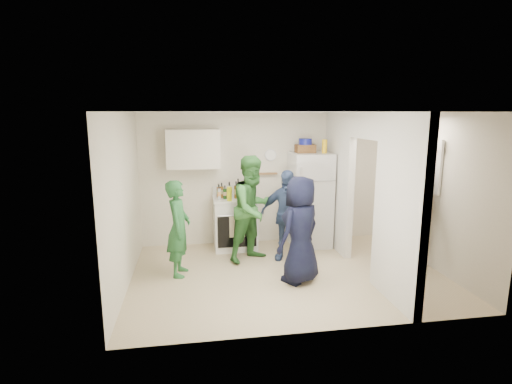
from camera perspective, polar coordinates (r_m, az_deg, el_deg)
floor at (r=6.42m, az=4.51°, el=-11.58°), size 4.80×4.80×0.00m
wall_back at (r=7.68m, az=1.68°, el=1.97°), size 4.80×0.00×4.80m
wall_front at (r=4.46m, az=9.91°, el=-5.02°), size 4.80×0.00×4.80m
wall_left at (r=5.96m, az=-18.35°, el=-1.33°), size 0.00×3.40×3.40m
wall_right at (r=7.01m, az=24.11°, el=0.09°), size 0.00×3.40×3.40m
ceiling at (r=5.92m, az=4.89°, el=11.33°), size 4.80×4.80×0.00m
partition_pier_back at (r=7.44m, az=11.68°, el=1.43°), size 0.12×1.20×2.50m
partition_pier_front at (r=5.48m, az=19.81°, el=-2.49°), size 0.12×1.20×2.50m
partition_header at (r=6.32m, az=15.62°, el=9.14°), size 0.12×1.00×0.40m
stove at (r=7.43m, az=-3.00°, el=-4.46°), size 0.80×0.67×0.96m
upper_cabinet at (r=7.29m, az=-8.96°, el=6.09°), size 0.95×0.34×0.70m
fridge at (r=7.58m, az=7.70°, el=-1.08°), size 0.73×0.71×1.76m
wicker_basket at (r=7.46m, az=7.04°, el=6.17°), size 0.35×0.25×0.15m
blue_bowl at (r=7.45m, az=7.06°, el=7.16°), size 0.24×0.24×0.11m
yellow_cup_stack_top at (r=7.41m, az=9.77°, el=6.45°), size 0.09×0.09×0.25m
wall_clock at (r=7.61m, az=2.10°, el=5.30°), size 0.22×0.02×0.22m
spice_shelf at (r=7.62m, az=1.75°, el=2.65°), size 0.35×0.08×0.03m
nook_window at (r=7.11m, az=23.36°, el=3.56°), size 0.03×0.70×0.80m
nook_window_frame at (r=7.10m, az=23.25°, el=3.56°), size 0.04×0.76×0.86m
nook_valance at (r=7.06m, az=23.30°, el=6.37°), size 0.04×0.82×0.18m
yellow_cup_stack_stove at (r=7.07m, az=-3.83°, el=-0.26°), size 0.09×0.09×0.25m
red_cup at (r=7.14m, az=-1.12°, el=-0.66°), size 0.09×0.09×0.12m
person_green_left at (r=6.26m, az=-11.00°, el=-5.11°), size 0.43×0.59×1.50m
person_green_center at (r=6.73m, az=-0.39°, el=-2.40°), size 1.10×1.04×1.80m
person_denim at (r=6.81m, az=4.35°, el=-3.31°), size 0.98×0.78×1.56m
person_navy at (r=5.92m, az=6.35°, el=-5.41°), size 0.93×0.87×1.60m
person_nook at (r=6.93m, az=20.49°, el=-2.66°), size 0.72×1.20×1.82m
bottle_a at (r=7.37m, az=-5.36°, el=0.21°), size 0.07×0.07×0.25m
bottle_b at (r=7.22m, az=-4.46°, el=-0.04°), size 0.07×0.07×0.25m
bottle_c at (r=7.41m, az=-3.83°, el=0.40°), size 0.07×0.07×0.28m
bottle_d at (r=7.25m, az=-2.86°, el=0.30°), size 0.07×0.07×0.31m
bottle_e at (r=7.48m, az=-2.57°, el=0.69°), size 0.07×0.07×0.32m
bottle_f at (r=7.32m, az=-1.77°, el=0.31°), size 0.06×0.06×0.29m
bottle_g at (r=7.47m, az=-1.26°, el=0.43°), size 0.08×0.08×0.26m
bottle_h at (r=7.16m, az=-5.28°, el=-0.04°), size 0.06×0.06×0.27m
bottle_i at (r=7.39m, az=-2.75°, el=0.24°), size 0.06×0.06×0.24m
bottle_j at (r=7.22m, az=-0.49°, el=0.13°), size 0.07×0.07×0.28m
bottle_k at (r=7.32m, az=-4.91°, el=0.25°), size 0.07×0.07×0.28m
bottle_l at (r=7.16m, az=-1.89°, el=-0.10°), size 0.07×0.07×0.25m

